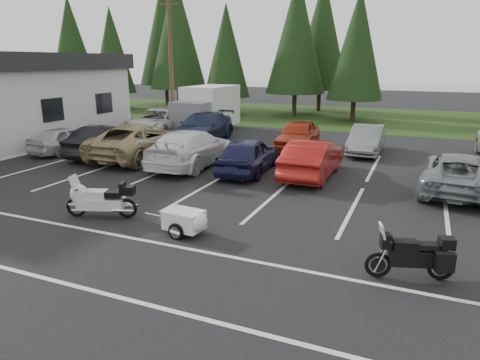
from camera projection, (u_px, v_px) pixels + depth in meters
name	position (u px, v px, depth m)	size (l,w,h in m)	color
ground	(245.00, 207.00, 13.63)	(120.00, 120.00, 0.00)	black
grass_strip	(357.00, 118.00, 34.90)	(80.00, 16.00, 0.01)	#1A3310
lake_water	(418.00, 93.00, 60.86)	(70.00, 50.00, 0.02)	slate
utility_pole	(171.00, 57.00, 26.77)	(1.60, 0.26, 9.00)	#473321
box_truck	(204.00, 110.00, 27.34)	(2.40, 5.60, 2.90)	silver
stall_markings	(266.00, 190.00, 15.40)	(32.00, 16.00, 0.01)	silver
conifer_0	(71.00, 42.00, 42.45)	(4.58, 4.58, 10.66)	#332316
conifer_1	(112.00, 50.00, 39.26)	(3.96, 3.96, 9.22)	#332316
conifer_2	(177.00, 32.00, 38.00)	(5.10, 5.10, 11.89)	#332316
conifer_3	(226.00, 51.00, 35.14)	(3.87, 3.87, 9.02)	#332316
conifer_4	(297.00, 34.00, 34.05)	(4.80, 4.80, 11.17)	#332316
conifer_5	(358.00, 44.00, 31.26)	(4.14, 4.14, 9.63)	#332316
conifer_back_a	(164.00, 33.00, 43.16)	(5.28, 5.28, 12.30)	#332316
conifer_back_b	(322.00, 34.00, 37.68)	(4.97, 4.97, 11.58)	#332316
car_near_0	(67.00, 139.00, 21.56)	(1.59, 3.94, 1.34)	silver
car_near_1	(107.00, 141.00, 20.62)	(1.60, 4.60, 1.52)	black
car_near_2	(140.00, 141.00, 20.27)	(2.72, 5.91, 1.64)	#9B8A5A
car_near_3	(192.00, 148.00, 18.73)	(2.23, 5.49, 1.59)	white
car_near_4	(248.00, 155.00, 17.64)	(1.73, 4.31, 1.47)	#18193C
car_near_5	(313.00, 158.00, 16.96)	(1.59, 4.57, 1.51)	maroon
car_near_6	(459.00, 173.00, 14.97)	(2.30, 4.99, 1.39)	slate
car_far_0	(159.00, 122.00, 26.33)	(2.73, 5.92, 1.64)	silver
car_far_1	(203.00, 127.00, 24.45)	(2.24, 5.52, 1.60)	#1A2441
car_far_2	(298.00, 135.00, 22.29)	(1.77, 4.40, 1.50)	#9E2A14
car_far_3	(367.00, 139.00, 21.35)	(1.46, 4.19, 1.38)	slate
touring_motorcycle	(101.00, 196.00, 12.53)	(2.35, 0.72, 1.30)	silver
cargo_trailer	(184.00, 222.00, 11.38)	(1.46, 0.82, 0.67)	silver
adventure_motorcycle	(411.00, 252.00, 8.97)	(2.06, 0.72, 1.25)	black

